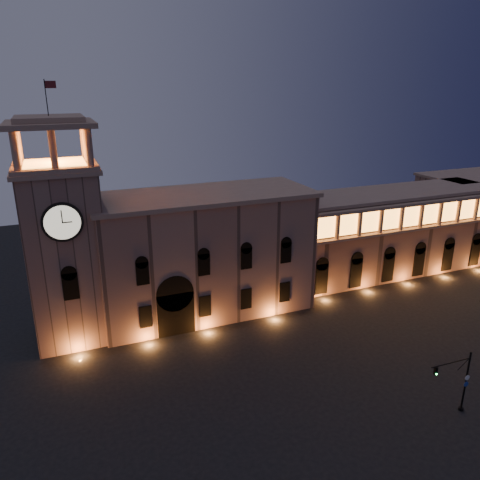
% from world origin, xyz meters
% --- Properties ---
extents(ground, '(160.00, 160.00, 0.00)m').
position_xyz_m(ground, '(0.00, 0.00, 0.00)').
color(ground, black).
rests_on(ground, ground).
extents(government_building, '(30.80, 12.80, 17.60)m').
position_xyz_m(government_building, '(-2.08, 21.93, 8.77)').
color(government_building, '#815F54').
rests_on(government_building, ground).
extents(clock_tower, '(9.80, 9.80, 32.40)m').
position_xyz_m(clock_tower, '(-20.50, 20.98, 12.50)').
color(clock_tower, '#815F54').
rests_on(clock_tower, ground).
extents(colonnade_wing, '(40.60, 11.50, 14.50)m').
position_xyz_m(colonnade_wing, '(32.00, 23.92, 7.33)').
color(colonnade_wing, '#7C5A4F').
rests_on(colonnade_wing, ground).
extents(secondary_building, '(20.00, 12.00, 14.00)m').
position_xyz_m(secondary_building, '(58.00, 30.00, 7.00)').
color(secondary_building, '#7C5A4F').
rests_on(secondary_building, ground).
extents(traffic_light, '(5.02, 0.53, 6.89)m').
position_xyz_m(traffic_light, '(14.37, -9.78, 3.62)').
color(traffic_light, black).
rests_on(traffic_light, ground).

